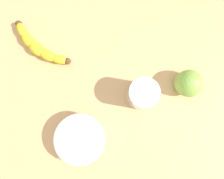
{
  "coord_description": "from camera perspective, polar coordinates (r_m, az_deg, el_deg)",
  "views": [
    {
      "loc": [
        -2.4,
        -14.93,
        61.57
      ],
      "look_at": [
        1.49,
        -8.47,
        5.0
      ],
      "focal_mm": 32.84,
      "sensor_mm": 36.0,
      "label": 1
    }
  ],
  "objects": [
    {
      "name": "ceramic_bowl",
      "position": [
        0.57,
        -8.89,
        -13.44
      ],
      "size": [
        13.64,
        13.64,
        4.57
      ],
      "color": "white",
      "rests_on": "wooden_tabletop"
    },
    {
      "name": "green_apple_fruit",
      "position": [
        0.59,
        20.59,
        1.6
      ],
      "size": [
        7.5,
        7.5,
        7.5
      ],
      "primitive_type": "sphere",
      "color": "#84B747",
      "rests_on": "wooden_tabletop"
    },
    {
      "name": "smoothie_glass",
      "position": [
        0.55,
        8.37,
        -1.34
      ],
      "size": [
        7.83,
        7.83,
        8.95
      ],
      "color": "silver",
      "rests_on": "wooden_tabletop"
    },
    {
      "name": "banana",
      "position": [
        0.64,
        -19.74,
        11.08
      ],
      "size": [
        9.59,
        19.25,
        3.46
      ],
      "rotation": [
        0.0,
        0.0,
        5.08
      ],
      "color": "yellow",
      "rests_on": "wooden_tabletop"
    },
    {
      "name": "wooden_tabletop",
      "position": [
        0.62,
        -5.26,
        5.52
      ],
      "size": [
        120.0,
        120.0,
        3.0
      ],
      "primitive_type": "cube",
      "color": "tan",
      "rests_on": "ground"
    }
  ]
}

